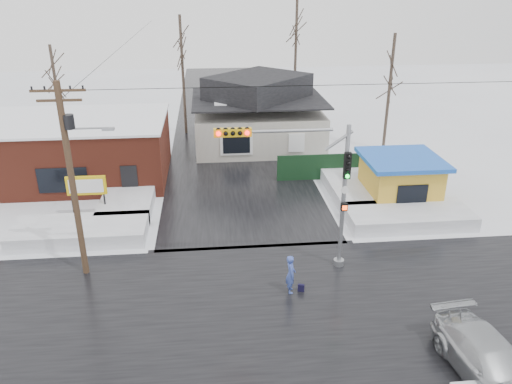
{
  "coord_description": "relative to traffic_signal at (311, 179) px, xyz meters",
  "views": [
    {
      "loc": [
        -2.0,
        -17.24,
        12.83
      ],
      "look_at": [
        0.22,
        5.34,
        3.0
      ],
      "focal_mm": 35.0,
      "sensor_mm": 36.0,
      "label": 1
    }
  ],
  "objects": [
    {
      "name": "road_ns",
      "position": [
        -2.43,
        -2.97,
        -4.53
      ],
      "size": [
        10.0,
        120.0,
        0.02
      ],
      "primitive_type": "cube",
      "color": "black",
      "rests_on": "ground"
    },
    {
      "name": "snowbank_nside_w",
      "position": [
        -9.43,
        9.03,
        -4.14
      ],
      "size": [
        3.0,
        8.0,
        0.8
      ],
      "primitive_type": "cube",
      "color": "white",
      "rests_on": "ground"
    },
    {
      "name": "traffic_signal",
      "position": [
        0.0,
        0.0,
        0.0
      ],
      "size": [
        6.05,
        0.68,
        7.0
      ],
      "color": "gray",
      "rests_on": "ground"
    },
    {
      "name": "utility_pole",
      "position": [
        -10.36,
        0.53,
        0.57
      ],
      "size": [
        3.15,
        0.44,
        9.0
      ],
      "color": "#382619",
      "rests_on": "ground"
    },
    {
      "name": "road_ew",
      "position": [
        -2.43,
        -2.97,
        -4.53
      ],
      "size": [
        120.0,
        10.0,
        0.02
      ],
      "primitive_type": "cube",
      "color": "black",
      "rests_on": "ground"
    },
    {
      "name": "tree_far_mid",
      "position": [
        3.57,
        25.03,
        5.0
      ],
      "size": [
        3.0,
        3.0,
        12.0
      ],
      "color": "#332821",
      "rests_on": "ground"
    },
    {
      "name": "kiosk",
      "position": [
        7.07,
        7.03,
        -3.08
      ],
      "size": [
        4.6,
        4.6,
        2.88
      ],
      "color": "gold",
      "rests_on": "ground"
    },
    {
      "name": "tree_far_right",
      "position": [
        9.57,
        17.03,
        2.62
      ],
      "size": [
        3.0,
        3.0,
        9.0
      ],
      "color": "#332821",
      "rests_on": "ground"
    },
    {
      "name": "car",
      "position": [
        4.8,
        -7.79,
        -3.79
      ],
      "size": [
        2.62,
        5.36,
        1.5
      ],
      "primitive_type": "imported",
      "rotation": [
        0.0,
        0.0,
        0.1
      ],
      "color": "#B6BABE",
      "rests_on": "ground"
    },
    {
      "name": "pedestrian",
      "position": [
        -1.12,
        -1.93,
        -3.65
      ],
      "size": [
        0.45,
        0.67,
        1.79
      ],
      "primitive_type": "imported",
      "rotation": [
        0.0,
        0.0,
        1.53
      ],
      "color": "#3B50A6",
      "rests_on": "ground"
    },
    {
      "name": "marquee_sign",
      "position": [
        -11.43,
        6.53,
        -2.62
      ],
      "size": [
        2.2,
        0.21,
        2.55
      ],
      "color": "black",
      "rests_on": "ground"
    },
    {
      "name": "fence",
      "position": [
        4.07,
        11.03,
        -3.64
      ],
      "size": [
        8.0,
        0.12,
        1.8
      ],
      "primitive_type": "cube",
      "color": "black",
      "rests_on": "ground"
    },
    {
      "name": "house",
      "position": [
        -0.43,
        19.03,
        -1.92
      ],
      "size": [
        10.4,
        8.4,
        5.76
      ],
      "color": "beige",
      "rests_on": "ground"
    },
    {
      "name": "brick_building",
      "position": [
        -13.43,
        13.03,
        -2.46
      ],
      "size": [
        12.2,
        8.2,
        4.12
      ],
      "color": "maroon",
      "rests_on": "ground"
    },
    {
      "name": "tree_far_left",
      "position": [
        -6.43,
        23.03,
        3.41
      ],
      "size": [
        3.0,
        3.0,
        10.0
      ],
      "color": "#332821",
      "rests_on": "ground"
    },
    {
      "name": "tree_far_west",
      "position": [
        -16.43,
        21.03,
        1.82
      ],
      "size": [
        3.0,
        3.0,
        8.0
      ],
      "color": "#332821",
      "rests_on": "ground"
    },
    {
      "name": "snowbank_ne",
      "position": [
        6.57,
        4.03,
        -4.14
      ],
      "size": [
        7.0,
        3.0,
        0.8
      ],
      "primitive_type": "cube",
      "color": "white",
      "rests_on": "ground"
    },
    {
      "name": "ground",
      "position": [
        -2.43,
        -2.97,
        -4.54
      ],
      "size": [
        120.0,
        120.0,
        0.0
      ],
      "primitive_type": "plane",
      "color": "white",
      "rests_on": "ground"
    },
    {
      "name": "snowbank_nw",
      "position": [
        -11.43,
        4.03,
        -4.14
      ],
      "size": [
        7.0,
        3.0,
        0.8
      ],
      "primitive_type": "cube",
      "color": "white",
      "rests_on": "ground"
    },
    {
      "name": "shopping_bag",
      "position": [
        -0.64,
        -1.98,
        -4.36
      ],
      "size": [
        0.3,
        0.2,
        0.35
      ],
      "primitive_type": "cube",
      "rotation": [
        0.0,
        0.0,
        -0.32
      ],
      "color": "black",
      "rests_on": "ground"
    },
    {
      "name": "snowbank_nside_e",
      "position": [
        4.57,
        9.03,
        -4.14
      ],
      "size": [
        3.0,
        8.0,
        0.8
      ],
      "primitive_type": "cube",
      "color": "white",
      "rests_on": "ground"
    }
  ]
}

